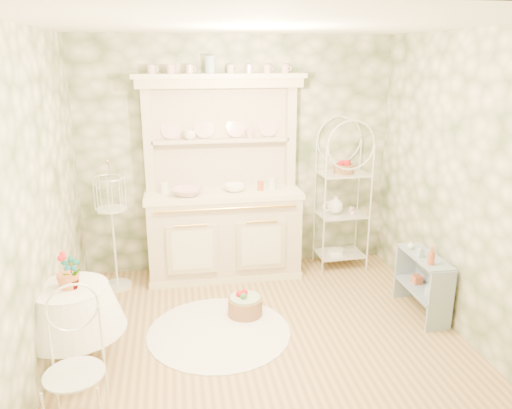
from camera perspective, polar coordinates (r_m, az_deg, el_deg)
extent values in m
plane|color=tan|center=(4.65, 1.06, -15.51)|extent=(3.60, 3.60, 0.00)
plane|color=white|center=(3.94, 1.29, 19.93)|extent=(3.60, 3.60, 0.00)
plane|color=beige|center=(4.16, -23.98, -0.51)|extent=(3.60, 3.60, 0.00)
plane|color=beige|center=(4.76, 23.00, 1.64)|extent=(3.60, 3.60, 0.00)
plane|color=beige|center=(5.82, -2.14, 5.53)|extent=(3.60, 3.60, 0.00)
plane|color=beige|center=(2.46, 9.10, -10.80)|extent=(3.60, 3.60, 0.00)
cube|color=beige|center=(5.57, -3.78, 2.83)|extent=(1.87, 0.61, 2.29)
cube|color=white|center=(5.99, 9.82, 0.61)|extent=(0.54, 0.40, 1.68)
cube|color=#8798A9|center=(5.25, 18.47, -8.80)|extent=(0.27, 0.69, 0.59)
cylinder|color=white|center=(4.41, -20.11, -12.64)|extent=(0.89, 0.89, 0.78)
cube|color=white|center=(3.73, -19.96, -18.61)|extent=(0.44, 0.44, 0.77)
cube|color=white|center=(5.57, -16.05, -2.52)|extent=(0.35, 0.35, 1.41)
cylinder|color=#976846|center=(5.02, -1.24, -11.36)|extent=(0.37, 0.37, 0.23)
cylinder|color=white|center=(4.80, -4.25, -14.32)|extent=(1.35, 1.35, 0.01)
imported|color=white|center=(5.49, -7.84, 1.13)|extent=(0.40, 0.40, 0.08)
imported|color=white|center=(5.62, -2.44, 1.62)|extent=(0.32, 0.32, 0.08)
imported|color=white|center=(5.61, -7.57, 7.67)|extent=(0.15, 0.15, 0.10)
imported|color=white|center=(5.68, -0.67, 7.92)|extent=(0.12, 0.12, 0.10)
imported|color=#3F7238|center=(4.17, -20.32, -7.36)|extent=(0.16, 0.13, 0.27)
imported|color=#AB4F2D|center=(4.91, 19.42, -5.76)|extent=(0.09, 0.09, 0.18)
imported|color=#91AFBD|center=(5.07, 18.28, -5.29)|extent=(0.06, 0.06, 0.12)
imported|color=silver|center=(5.24, 17.27, -4.53)|extent=(0.08, 0.08, 0.08)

